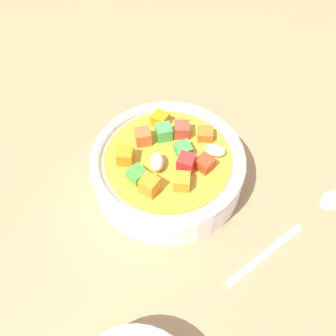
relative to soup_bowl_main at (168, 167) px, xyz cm
name	(u,v)px	position (x,y,z in cm)	size (l,w,h in cm)	color
ground_plane	(168,184)	(0.00, 0.00, -3.80)	(140.00, 140.00, 2.00)	#9E754F
soup_bowl_main	(168,167)	(0.00, 0.00, 0.00)	(17.96, 17.96, 6.59)	white
spoon	(301,225)	(11.83, -11.29, -2.38)	(18.62, 6.98, 0.86)	silver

